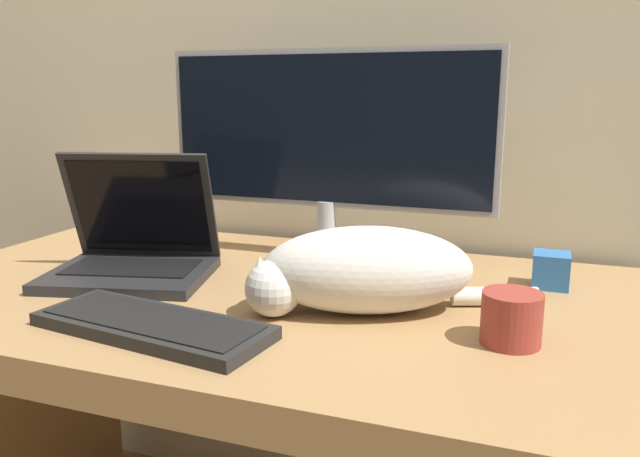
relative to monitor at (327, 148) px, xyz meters
name	(u,v)px	position (x,y,z in m)	size (l,w,h in m)	color
desk	(261,367)	(-0.05, -0.24, -0.39)	(1.36, 0.78, 0.72)	#A37A4C
monitor	(327,148)	(0.00, 0.00, 0.00)	(0.70, 0.22, 0.44)	#B2B2B7
laptop	(133,252)	(-0.31, -0.25, -0.19)	(0.34, 0.30, 0.24)	#232326
external_keyboard	(152,325)	(-0.11, -0.48, -0.23)	(0.39, 0.19, 0.02)	black
cat	(362,269)	(0.16, -0.29, -0.17)	(0.46, 0.27, 0.14)	silver
coffee_mug	(511,318)	(0.40, -0.34, -0.20)	(0.09, 0.09, 0.08)	#9E382D
small_toy	(551,270)	(0.45, -0.04, -0.21)	(0.06, 0.06, 0.06)	#2D6BB7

